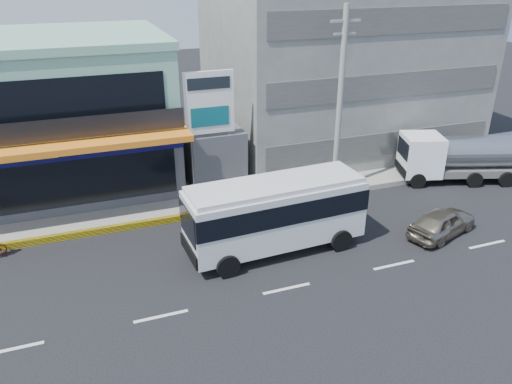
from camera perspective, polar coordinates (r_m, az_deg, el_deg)
The scene contains 11 objects.
ground at distance 20.20m, azimuth 3.52°, elevation -10.97°, with size 120.00×120.00×0.00m, color black.
sidewalk at distance 29.51m, azimuth 5.22°, elevation 1.49°, with size 70.00×5.00×0.30m, color gray.
shop_building at distance 29.96m, azimuth -21.86°, elevation 7.97°, with size 12.40×11.70×8.00m.
concrete_building at distance 34.63m, azimuth 9.56°, elevation 16.56°, with size 16.00×12.00×14.00m, color gray.
gap_structure at distance 29.54m, azimuth -5.59°, elevation 4.84°, with size 3.00×6.00×3.50m, color #4A4A4F.
satellite_dish at distance 28.04m, azimuth -5.21°, elevation 7.69°, with size 1.50×1.50×0.15m, color slate.
billboard at distance 25.87m, azimuth -5.36°, elevation 9.33°, with size 2.60×0.18×6.90m.
utility_pole_near at distance 26.56m, azimuth 9.55°, elevation 10.00°, with size 1.60×0.30×10.00m.
minibus at distance 21.74m, azimuth 2.22°, elevation -2.07°, with size 8.01×3.11×3.30m.
sedan at distance 25.07m, azimuth 20.50°, elevation -3.26°, with size 1.56×3.89×1.32m, color tan.
tanker_truck at distance 31.33m, azimuth 22.04°, elevation 3.79°, with size 7.40×4.13×2.80m.
Camera 1 is at (-6.71, -14.95, 11.82)m, focal length 35.00 mm.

